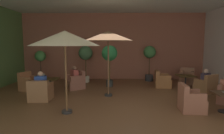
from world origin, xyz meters
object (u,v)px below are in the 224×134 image
at_px(cafe_table_front_right, 50,81).
at_px(armchair_mid_center_east, 187,78).
at_px(armchair_front_right_south, 76,82).
at_px(armchair_front_right_east, 41,92).
at_px(patio_umbrella_tall_red, 108,36).
at_px(potted_tree_mid_left, 41,61).
at_px(armchair_front_right_north, 29,83).
at_px(armchair_front_left_north, 190,101).
at_px(patron_blue_shirt, 75,74).
at_px(potted_tree_mid_right, 109,56).
at_px(armchair_mid_center_south, 162,81).
at_px(patron_by_window, 206,77).
at_px(potted_tree_left_corner, 150,57).
at_px(potted_tree_right_corner, 86,55).
at_px(armchair_mid_center_north, 206,86).
at_px(patio_umbrella_center_beige, 65,39).
at_px(cafe_table_mid_center, 186,78).

height_order(cafe_table_front_right, armchair_mid_center_east, armchair_mid_center_east).
bearing_deg(armchair_front_right_south, armchair_front_right_east, -115.93).
xyz_separation_m(patio_umbrella_tall_red, potted_tree_mid_left, (-3.99, 3.12, -1.24)).
bearing_deg(armchair_front_right_east, armchair_front_right_north, 126.55).
relative_size(armchair_front_left_north, cafe_table_front_right, 1.18).
relative_size(armchair_front_right_east, patron_blue_shirt, 1.26).
xyz_separation_m(armchair_front_left_north, armchair_front_right_north, (-6.34, 2.66, -0.01)).
distance_m(armchair_front_right_north, armchair_front_right_south, 2.11).
relative_size(potted_tree_mid_left, patron_blue_shirt, 2.69).
xyz_separation_m(patio_umbrella_tall_red, patron_blue_shirt, (-1.64, 1.22, -1.70)).
bearing_deg(patio_umbrella_tall_red, potted_tree_mid_right, 90.05).
bearing_deg(armchair_front_right_south, armchair_front_left_north, -35.08).
bearing_deg(patio_umbrella_tall_red, armchair_mid_center_south, 32.31).
xyz_separation_m(armchair_front_right_east, armchair_front_right_south, (0.92, 1.90, 0.02)).
bearing_deg(armchair_front_right_east, patron_by_window, 10.13).
relative_size(potted_tree_left_corner, patron_by_window, 3.13).
bearing_deg(potted_tree_right_corner, potted_tree_mid_left, 174.01).
distance_m(armchair_front_left_north, armchair_mid_center_north, 2.75).
xyz_separation_m(armchair_mid_center_north, patron_blue_shirt, (-5.86, 0.71, 0.41)).
relative_size(armchair_front_right_east, armchair_mid_center_south, 0.98).
relative_size(armchair_front_right_south, armchair_mid_center_south, 1.27).
xyz_separation_m(cafe_table_front_right, armchair_front_right_north, (-1.13, 0.38, -0.18)).
xyz_separation_m(armchair_mid_center_east, patron_by_window, (0.05, -1.97, 0.36)).
relative_size(patio_umbrella_center_beige, patron_by_window, 3.86).
xyz_separation_m(armchair_mid_center_east, armchair_mid_center_south, (-1.56, -0.89, -0.02)).
height_order(armchair_mid_center_south, patio_umbrella_center_beige, patio_umbrella_center_beige).
distance_m(patio_umbrella_tall_red, patron_blue_shirt, 2.66).
height_order(armchair_front_left_north, armchair_front_right_east, armchair_front_left_north).
bearing_deg(armchair_front_right_north, cafe_table_mid_center, 4.57).
bearing_deg(armchair_mid_center_north, armchair_mid_center_east, 91.91).
xyz_separation_m(cafe_table_mid_center, patron_blue_shirt, (-5.34, -0.29, 0.22)).
relative_size(patio_umbrella_tall_red, patron_blue_shirt, 4.04).
bearing_deg(potted_tree_mid_left, armchair_mid_center_east, -4.16).
height_order(armchair_mid_center_south, patron_blue_shirt, patron_blue_shirt).
relative_size(cafe_table_mid_center, armchair_mid_center_east, 0.83).
height_order(armchair_front_right_north, patio_umbrella_center_beige, patio_umbrella_center_beige).
relative_size(armchair_front_right_south, potted_tree_left_corner, 0.52).
distance_m(patio_umbrella_center_beige, patron_blue_shirt, 3.57).
relative_size(armchair_mid_center_south, patio_umbrella_tall_red, 0.32).
height_order(armchair_front_left_north, patio_umbrella_center_beige, patio_umbrella_center_beige).
bearing_deg(potted_tree_right_corner, patron_by_window, -22.43).
bearing_deg(potted_tree_mid_right, cafe_table_front_right, -154.83).
relative_size(armchair_mid_center_east, potted_tree_mid_left, 0.58).
height_order(armchair_front_right_north, potted_tree_left_corner, potted_tree_left_corner).
relative_size(armchair_mid_center_north, patio_umbrella_tall_red, 0.36).
xyz_separation_m(armchair_front_right_south, patron_blue_shirt, (-0.03, -0.02, 0.39)).
bearing_deg(potted_tree_mid_left, armchair_front_right_north, -82.33).
bearing_deg(patron_by_window, patio_umbrella_tall_red, -172.47).
height_order(cafe_table_front_right, armchair_mid_center_north, armchair_mid_center_north).
bearing_deg(armchair_mid_center_east, armchair_mid_center_north, -88.09).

